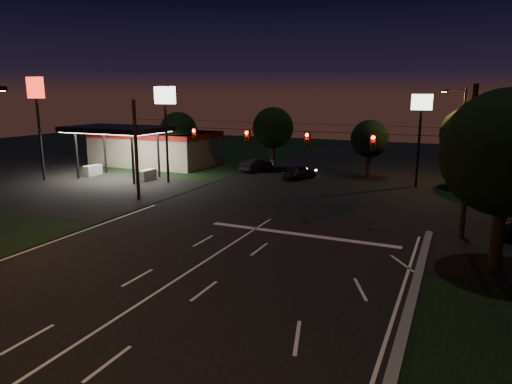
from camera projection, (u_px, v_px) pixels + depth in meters
The scene contains 19 objects.
ground at pixel (142, 302), 18.87m from camera, with size 140.00×140.00×0.00m, color black.
cross_street_left at pixel (74, 189), 41.15m from camera, with size 20.00×16.00×0.02m, color black.
center_line at pixel (14, 384), 13.52m from camera, with size 0.14×40.00×0.01m, color silver.
stop_bar at pixel (300, 234), 27.91m from camera, with size 12.00×0.50×0.01m, color silver.
utility_pole_right at pixel (461, 237), 27.42m from camera, with size 0.30×0.30×9.00m, color black.
utility_pole_left at pixel (139, 200), 37.05m from camera, with size 0.28×0.28×8.00m, color black.
signal_span at pixel (277, 138), 31.04m from camera, with size 24.00×0.40×1.56m.
gas_station at pixel (153, 146), 54.21m from camera, with size 14.20×16.10×5.25m.
pole_sign_left_near at pixel (165, 110), 42.61m from camera, with size 2.20×0.30×9.10m.
pole_sign_left_far at pixel (37, 102), 43.73m from camera, with size 2.00×0.30×10.00m.
pole_sign_right at pixel (421, 119), 41.08m from camera, with size 1.80×0.30×8.40m.
street_light_right_far at pixel (459, 129), 41.77m from camera, with size 2.20×0.35×9.00m.
tree_right_near at pixel (507, 154), 21.30m from camera, with size 6.00×6.00×8.76m.
tree_far_a at pixel (179, 131), 52.02m from camera, with size 4.20×4.20×6.42m.
tree_far_b at pixel (274, 128), 51.51m from camera, with size 4.60×4.60×6.98m.
tree_far_c at pixel (370, 139), 46.34m from camera, with size 3.80×3.80×5.86m.
tree_far_d at pixel (468, 135), 40.77m from camera, with size 4.80×4.80×7.30m.
car_oncoming_a at pixel (299, 172), 46.09m from camera, with size 1.64×4.08×1.39m, color black.
car_oncoming_b at pixel (256, 165), 50.48m from camera, with size 1.51×4.33×1.43m, color black.
Camera 1 is at (11.49, -13.99, 8.45)m, focal length 32.00 mm.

